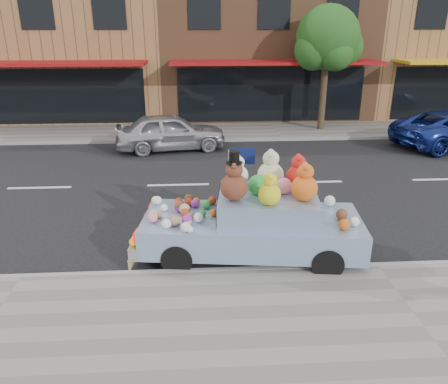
{
  "coord_description": "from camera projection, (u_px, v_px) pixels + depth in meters",
  "views": [
    {
      "loc": [
        -3.38,
        -12.11,
        4.43
      ],
      "look_at": [
        -2.88,
        -3.89,
        1.25
      ],
      "focal_mm": 35.0,
      "sensor_mm": 36.0,
      "label": 1
    }
  ],
  "objects": [
    {
      "name": "ground",
      "position": [
        312.0,
        182.0,
        13.07
      ],
      "size": [
        120.0,
        120.0,
        0.0
      ],
      "primitive_type": "plane",
      "color": "black",
      "rests_on": "ground"
    },
    {
      "name": "far_kerb",
      "position": [
        282.0,
        139.0,
        17.7
      ],
      "size": [
        60.0,
        0.12,
        0.13
      ],
      "primitive_type": "cube",
      "color": "gray",
      "rests_on": "ground"
    },
    {
      "name": "near_kerb",
      "position": [
        377.0,
        267.0,
        8.39
      ],
      "size": [
        60.0,
        0.12,
        0.13
      ],
      "primitive_type": "cube",
      "color": "gray",
      "rests_on": "ground"
    },
    {
      "name": "storefront_left",
      "position": [
        67.0,
        40.0,
        22.34
      ],
      "size": [
        10.0,
        9.8,
        7.3
      ],
      "color": "#94653E",
      "rests_on": "ground"
    },
    {
      "name": "storefront_right",
      "position": [
        445.0,
        40.0,
        23.47
      ],
      "size": [
        10.0,
        9.8,
        7.3
      ],
      "color": "#94653E",
      "rests_on": "ground"
    },
    {
      "name": "storefront_mid",
      "position": [
        260.0,
        40.0,
        22.9
      ],
      "size": [
        10.0,
        9.8,
        7.3
      ],
      "color": "#8D5D3B",
      "rests_on": "ground"
    },
    {
      "name": "car_silver",
      "position": [
        171.0,
        132.0,
        16.22
      ],
      "size": [
        4.23,
        2.22,
        1.37
      ],
      "primitive_type": "imported",
      "rotation": [
        0.0,
        0.0,
        1.72
      ],
      "color": "#B8B8BD",
      "rests_on": "ground"
    },
    {
      "name": "street_tree",
      "position": [
        328.0,
        43.0,
        17.95
      ],
      "size": [
        3.0,
        2.7,
        5.22
      ],
      "color": "#38281C",
      "rests_on": "ground"
    },
    {
      "name": "near_sidewalk",
      "position": [
        413.0,
        316.0,
        6.99
      ],
      "size": [
        60.0,
        3.0,
        0.12
      ],
      "primitive_type": "cube",
      "color": "gray",
      "rests_on": "ground"
    },
    {
      "name": "far_sidewalk",
      "position": [
        275.0,
        131.0,
        19.1
      ],
      "size": [
        60.0,
        3.0,
        0.12
      ],
      "primitive_type": "cube",
      "color": "gray",
      "rests_on": "ground"
    },
    {
      "name": "art_car",
      "position": [
        254.0,
        219.0,
        8.68
      ],
      "size": [
        4.65,
        2.24,
        2.3
      ],
      "rotation": [
        0.0,
        0.0,
        -0.12
      ],
      "color": "black",
      "rests_on": "ground"
    }
  ]
}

